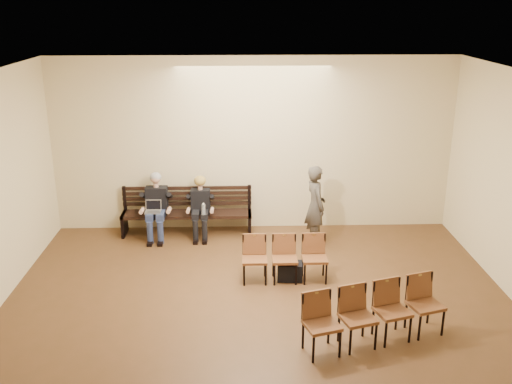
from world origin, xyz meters
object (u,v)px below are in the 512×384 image
at_px(bench, 187,223).
at_px(chair_row_back, 375,315).
at_px(laptop, 153,213).
at_px(bag, 290,271).
at_px(water_bottle, 204,214).
at_px(seated_woman, 201,210).
at_px(passerby, 316,200).
at_px(seated_man, 156,207).
at_px(chair_row_front, 285,259).

xyz_separation_m(bench, chair_row_back, (2.90, -3.94, 0.20)).
bearing_deg(laptop, bag, -43.61).
xyz_separation_m(laptop, chair_row_back, (3.53, -3.62, -0.14)).
xyz_separation_m(laptop, water_bottle, (0.99, -0.10, 0.01)).
height_order(laptop, bag, laptop).
distance_m(bench, seated_woman, 0.44).
relative_size(bench, chair_row_back, 1.27).
bearing_deg(laptop, chair_row_back, -54.85).
xyz_separation_m(water_bottle, passerby, (2.13, -0.18, 0.34)).
relative_size(laptop, bag, 0.74).
distance_m(bench, passerby, 2.66).
xyz_separation_m(seated_man, laptop, (-0.05, -0.20, -0.07)).
bearing_deg(bag, bench, 132.72).
height_order(laptop, chair_row_front, chair_row_front).
bearing_deg(water_bottle, chair_row_front, -49.33).
relative_size(seated_man, bag, 3.05).
bearing_deg(seated_woman, passerby, -12.23).
distance_m(water_bottle, passerby, 2.17).
bearing_deg(bench, seated_man, -168.29).
height_order(passerby, chair_row_front, passerby).
relative_size(water_bottle, chair_row_front, 0.17).
xyz_separation_m(seated_woman, bag, (1.61, -1.94, -0.39)).
bearing_deg(seated_man, bag, -38.01).
bearing_deg(chair_row_front, chair_row_back, -59.49).
relative_size(passerby, chair_row_front, 1.28).
xyz_separation_m(seated_man, passerby, (3.08, -0.48, 0.28)).
xyz_separation_m(seated_man, water_bottle, (0.94, -0.30, -0.06)).
bearing_deg(water_bottle, laptop, 174.15).
height_order(bench, seated_man, seated_man).
distance_m(seated_man, seated_woman, 0.87).
bearing_deg(seated_woman, bag, -50.22).
relative_size(seated_woman, water_bottle, 4.56).
distance_m(seated_man, passerby, 3.13).
height_order(passerby, chair_row_back, passerby).
xyz_separation_m(bench, bag, (1.90, -2.06, -0.07)).
bearing_deg(bag, seated_woman, 129.78).
distance_m(seated_woman, laptop, 0.93).
bearing_deg(bench, laptop, -153.01).
bearing_deg(seated_woman, seated_man, 180.00).
distance_m(seated_woman, passerby, 2.29).
bearing_deg(seated_woman, water_bottle, -75.11).
height_order(seated_woman, chair_row_back, seated_woman).
distance_m(seated_woman, chair_row_back, 4.63).
height_order(bag, passerby, passerby).
bearing_deg(laptop, seated_man, 67.75).
bearing_deg(seated_woman, laptop, -167.72).
height_order(seated_man, bag, seated_man).
bearing_deg(chair_row_front, passerby, 64.87).
distance_m(laptop, passerby, 3.16).
distance_m(bench, chair_row_front, 2.77).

